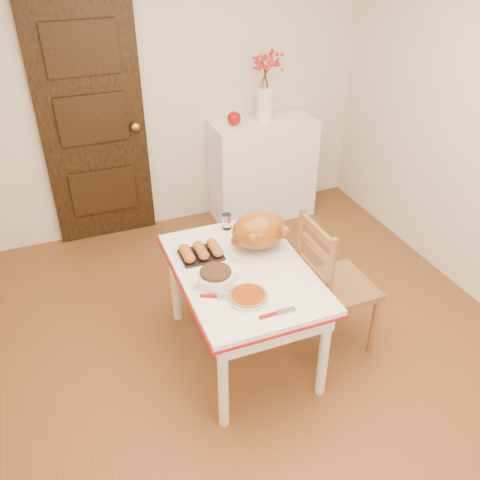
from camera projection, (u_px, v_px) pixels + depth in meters
name	position (u px, v px, depth m)	size (l,w,h in m)	color
floor	(264.00, 355.00, 3.46)	(3.50, 4.00, 0.00)	brown
wall_back	(173.00, 89.00, 4.35)	(3.50, 0.00, 2.50)	beige
door_back	(93.00, 126.00, 4.23)	(0.85, 0.06, 2.06)	black
sideboard	(263.00, 169.00, 4.83)	(0.94, 0.42, 0.94)	white
kitchen_table	(243.00, 313.00, 3.30)	(0.79, 1.15, 0.69)	white
chair_oak	(337.00, 283.00, 3.31)	(0.44, 0.44, 0.99)	brown
berry_vase	(265.00, 86.00, 4.41)	(0.32, 0.32, 0.62)	white
apple	(234.00, 118.00, 4.46)	(0.12, 0.12, 0.12)	#A50709
turkey_platter	(259.00, 233.00, 3.22)	(0.41, 0.33, 0.26)	#9C461A
pumpkin_pie	(248.00, 296.00, 2.86)	(0.22, 0.22, 0.05)	#8E3203
stuffing_dish	(216.00, 276.00, 2.97)	(0.27, 0.22, 0.11)	#452C15
rolls_tray	(201.00, 251.00, 3.22)	(0.26, 0.20, 0.07)	#9C5929
pie_server	(278.00, 313.00, 2.77)	(0.22, 0.06, 0.01)	silver
carving_knife	(224.00, 297.00, 2.88)	(0.27, 0.06, 0.01)	silver
drinking_glass	(227.00, 221.00, 3.49)	(0.06, 0.06, 0.11)	white
shaker_pair	(250.00, 219.00, 3.54)	(0.08, 0.03, 0.08)	white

